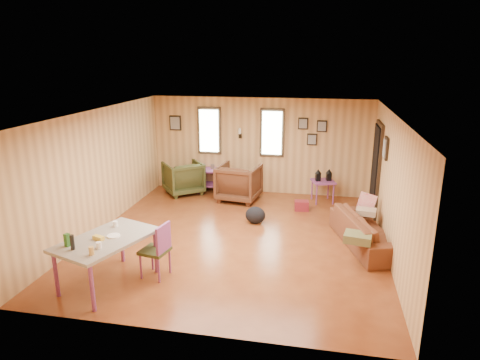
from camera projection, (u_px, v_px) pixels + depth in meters
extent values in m
cube|color=brown|center=(236.00, 238.00, 8.24)|extent=(5.50, 6.00, 0.02)
cube|color=#997C5B|center=(236.00, 112.00, 7.56)|extent=(5.50, 6.00, 0.02)
cube|color=tan|center=(260.00, 146.00, 10.73)|extent=(5.50, 0.02, 2.40)
cube|color=tan|center=(184.00, 246.00, 5.06)|extent=(5.50, 0.02, 2.40)
cube|color=tan|center=(99.00, 171.00, 8.41)|extent=(0.02, 6.00, 2.40)
cube|color=tan|center=(392.00, 187.00, 7.38)|extent=(0.02, 6.00, 2.40)
cube|color=black|center=(209.00, 131.00, 10.84)|extent=(0.60, 0.05, 1.20)
cube|color=#E0F2D1|center=(209.00, 131.00, 10.80)|extent=(0.48, 0.04, 1.06)
cube|color=black|center=(272.00, 133.00, 10.54)|extent=(0.60, 0.05, 1.20)
cube|color=#E0F2D1|center=(272.00, 133.00, 10.51)|extent=(0.48, 0.04, 1.06)
cube|color=black|center=(240.00, 136.00, 10.70)|extent=(0.07, 0.05, 0.12)
cylinder|color=silver|center=(240.00, 131.00, 10.61)|extent=(0.07, 0.07, 0.14)
cube|color=black|center=(376.00, 169.00, 9.29)|extent=(0.06, 1.00, 2.05)
cube|color=black|center=(375.00, 169.00, 9.29)|extent=(0.04, 0.82, 1.90)
cube|color=black|center=(303.00, 124.00, 10.33)|extent=(0.24, 0.04, 0.28)
cube|color=#9E998C|center=(303.00, 124.00, 10.31)|extent=(0.19, 0.02, 0.22)
cube|color=black|center=(322.00, 126.00, 10.26)|extent=(0.24, 0.04, 0.28)
cube|color=#9E998C|center=(322.00, 126.00, 10.24)|extent=(0.19, 0.02, 0.22)
cube|color=black|center=(312.00, 139.00, 10.40)|extent=(0.24, 0.04, 0.28)
cube|color=#9E998C|center=(312.00, 140.00, 10.37)|extent=(0.19, 0.02, 0.22)
cube|color=black|center=(175.00, 123.00, 10.96)|extent=(0.30, 0.04, 0.38)
cube|color=#9E998C|center=(175.00, 123.00, 10.93)|extent=(0.24, 0.02, 0.31)
cube|color=black|center=(386.00, 148.00, 8.05)|extent=(0.04, 0.34, 0.42)
cube|color=#9E998C|center=(384.00, 148.00, 8.06)|extent=(0.02, 0.27, 0.34)
imported|color=brown|center=(368.00, 226.00, 7.81)|extent=(1.17, 2.09, 0.78)
imported|color=#512B18|center=(239.00, 181.00, 10.29)|extent=(1.05, 1.00, 0.97)
imported|color=#3A3D1C|center=(183.00, 176.00, 10.80)|extent=(1.19, 1.18, 0.90)
cube|color=#9A448E|center=(209.00, 170.00, 10.93)|extent=(0.62, 0.58, 0.04)
cube|color=#9A448E|center=(209.00, 184.00, 11.03)|extent=(0.57, 0.52, 0.03)
cylinder|color=#9A448E|center=(198.00, 183.00, 10.83)|extent=(0.05, 0.05, 0.57)
cylinder|color=#9A448E|center=(217.00, 183.00, 10.78)|extent=(0.05, 0.05, 0.57)
cylinder|color=#9A448E|center=(201.00, 178.00, 11.23)|extent=(0.05, 0.05, 0.57)
cylinder|color=#9A448E|center=(219.00, 179.00, 11.18)|extent=(0.05, 0.05, 0.57)
cube|color=brown|center=(204.00, 166.00, 10.91)|extent=(0.11, 0.03, 0.14)
cube|color=brown|center=(213.00, 167.00, 10.89)|extent=(0.10, 0.03, 0.13)
cube|color=#9A448E|center=(323.00, 181.00, 10.15)|extent=(0.63, 0.63, 0.04)
cylinder|color=#9A448E|center=(317.00, 194.00, 10.01)|extent=(0.05, 0.05, 0.51)
cylinder|color=#9A448E|center=(333.00, 194.00, 10.05)|extent=(0.05, 0.05, 0.51)
cylinder|color=#9A448E|center=(312.00, 189.00, 10.39)|extent=(0.05, 0.05, 0.51)
cylinder|color=#9A448E|center=(328.00, 189.00, 10.44)|extent=(0.05, 0.05, 0.51)
cube|color=black|center=(318.00, 177.00, 10.11)|extent=(0.14, 0.14, 0.18)
cone|color=black|center=(318.00, 171.00, 10.07)|extent=(0.19, 0.19, 0.10)
cube|color=black|center=(329.00, 177.00, 10.13)|extent=(0.14, 0.14, 0.18)
cone|color=black|center=(329.00, 171.00, 10.09)|extent=(0.19, 0.19, 0.10)
cube|color=maroon|center=(302.00, 206.00, 9.68)|extent=(0.34, 0.26, 0.22)
ellipsoid|color=black|center=(255.00, 215.00, 8.91)|extent=(0.43, 0.33, 0.36)
cube|color=brown|center=(358.00, 238.00, 7.04)|extent=(0.49, 0.42, 0.14)
cube|color=red|center=(367.00, 202.00, 8.49)|extent=(0.40, 0.17, 0.39)
cube|color=tan|center=(366.00, 212.00, 8.27)|extent=(0.42, 0.35, 0.11)
cube|color=gray|center=(106.00, 240.00, 6.39)|extent=(1.33, 1.70, 0.05)
cylinder|color=#9A448E|center=(56.00, 274.00, 6.14)|extent=(0.08, 0.08, 0.71)
cylinder|color=#9A448E|center=(92.00, 288.00, 5.78)|extent=(0.08, 0.08, 0.71)
cylinder|color=#9A448E|center=(122.00, 242.00, 7.21)|extent=(0.08, 0.08, 0.71)
cylinder|color=#9A448E|center=(156.00, 252.00, 6.84)|extent=(0.08, 0.08, 0.71)
cylinder|color=white|center=(99.00, 245.00, 6.03)|extent=(0.10, 0.10, 0.09)
cylinder|color=white|center=(115.00, 224.00, 6.80)|extent=(0.10, 0.10, 0.09)
cube|color=#285F22|center=(67.00, 240.00, 6.09)|extent=(0.09, 0.09, 0.19)
cylinder|color=black|center=(72.00, 242.00, 5.97)|extent=(0.08, 0.08, 0.22)
cylinder|color=tan|center=(91.00, 251.00, 5.83)|extent=(0.09, 0.09, 0.12)
cylinder|color=white|center=(114.00, 236.00, 6.43)|extent=(0.25, 0.25, 0.02)
cube|color=gold|center=(99.00, 238.00, 6.31)|extent=(0.19, 0.13, 0.06)
cube|color=#3A3D1C|center=(155.00, 251.00, 6.70)|extent=(0.47, 0.47, 0.05)
cube|color=#9A448E|center=(163.00, 238.00, 6.58)|extent=(0.11, 0.39, 0.44)
cylinder|color=#9A448E|center=(141.00, 266.00, 6.68)|extent=(0.04, 0.04, 0.42)
cylinder|color=#9A448E|center=(159.00, 270.00, 6.56)|extent=(0.04, 0.04, 0.42)
cylinder|color=#9A448E|center=(152.00, 257.00, 6.97)|extent=(0.04, 0.04, 0.42)
cylinder|color=#9A448E|center=(170.00, 261.00, 6.85)|extent=(0.04, 0.04, 0.42)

